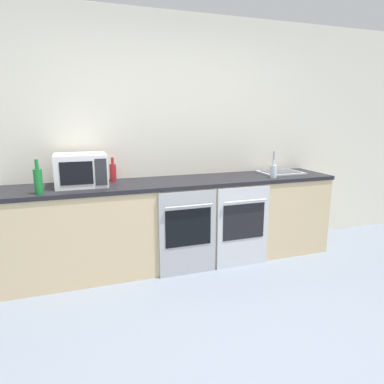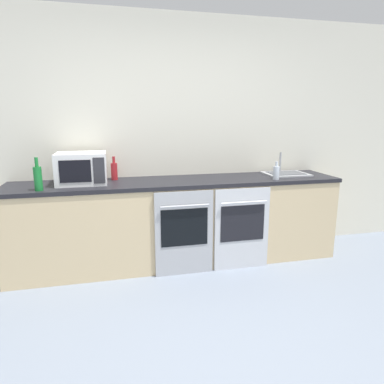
{
  "view_description": "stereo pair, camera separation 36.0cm",
  "coord_description": "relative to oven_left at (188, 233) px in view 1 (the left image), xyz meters",
  "views": [
    {
      "loc": [
        -1.01,
        -1.67,
        1.55
      ],
      "look_at": [
        0.15,
        1.66,
        0.76
      ],
      "focal_mm": 32.0,
      "sensor_mm": 36.0,
      "label": 1
    },
    {
      "loc": [
        -0.66,
        -1.77,
        1.55
      ],
      "look_at": [
        0.15,
        1.66,
        0.76
      ],
      "focal_mm": 32.0,
      "sensor_mm": 36.0,
      "label": 2
    }
  ],
  "objects": [
    {
      "name": "bottle_red",
      "position": [
        -0.64,
        0.5,
        0.56
      ],
      "size": [
        0.07,
        0.07,
        0.24
      ],
      "color": "maroon",
      "rests_on": "counter_back"
    },
    {
      "name": "bottle_clear",
      "position": [
        1.01,
        0.13,
        0.54
      ],
      "size": [
        0.07,
        0.07,
        0.19
      ],
      "color": "silver",
      "rests_on": "counter_back"
    },
    {
      "name": "wall_back",
      "position": [
        0.01,
        0.66,
        0.87
      ],
      "size": [
        10.0,
        0.06,
        2.6
      ],
      "color": "silver",
      "rests_on": "ground_plane"
    },
    {
      "name": "counter_back",
      "position": [
        0.01,
        0.32,
        0.02
      ],
      "size": [
        3.42,
        0.64,
        0.9
      ],
      "color": "#D1B789",
      "rests_on": "ground_plane"
    },
    {
      "name": "ground_plane",
      "position": [
        0.01,
        -1.33,
        -0.43
      ],
      "size": [
        16.0,
        16.0,
        0.0
      ],
      "primitive_type": "plane",
      "color": "gray"
    },
    {
      "name": "oven_right",
      "position": [
        0.6,
        0.0,
        0.0
      ],
      "size": [
        0.58,
        0.06,
        0.85
      ],
      "color": "silver",
      "rests_on": "ground_plane"
    },
    {
      "name": "oven_left",
      "position": [
        0.0,
        0.0,
        0.0
      ],
      "size": [
        0.58,
        0.06,
        0.85
      ],
      "color": "#A8AAAF",
      "rests_on": "ground_plane"
    },
    {
      "name": "sink",
      "position": [
        1.26,
        0.39,
        0.48
      ],
      "size": [
        0.47,
        0.38,
        0.24
      ],
      "color": "#A8AAAF",
      "rests_on": "counter_back"
    },
    {
      "name": "microwave",
      "position": [
        -0.94,
        0.36,
        0.62
      ],
      "size": [
        0.47,
        0.39,
        0.3
      ],
      "color": "silver",
      "rests_on": "counter_back"
    },
    {
      "name": "bottle_green",
      "position": [
        -1.3,
        0.11,
        0.58
      ],
      "size": [
        0.07,
        0.07,
        0.3
      ],
      "color": "#19722D",
      "rests_on": "counter_back"
    }
  ]
}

